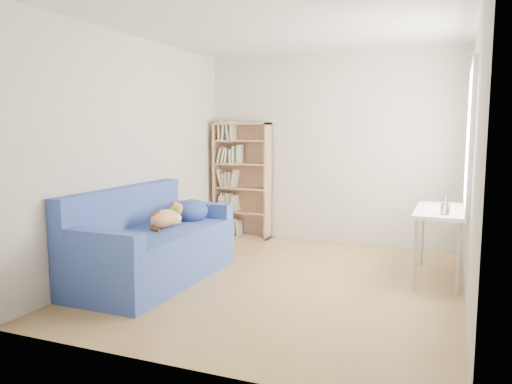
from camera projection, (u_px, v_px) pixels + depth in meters
ground at (282, 283)px, 5.15m from camera, size 4.00×4.00×0.00m
room_shell at (294, 123)px, 4.94m from camera, size 3.54×4.04×2.62m
sofa at (152, 245)px, 5.24m from camera, size 0.95×1.96×0.97m
bookshelf at (242, 185)px, 7.23m from camera, size 0.83×0.26×1.66m
desk at (440, 217)px, 5.19m from camera, size 0.49×1.07×0.75m
pen_cup at (445, 208)px, 4.84m from camera, size 0.09×0.09×0.18m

